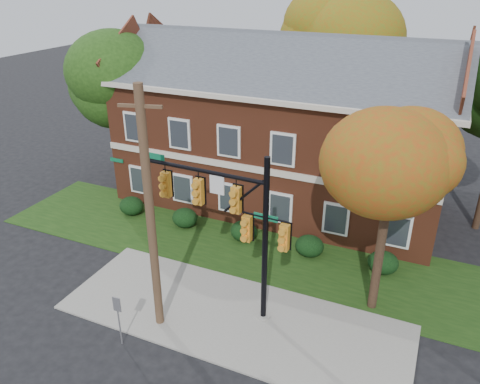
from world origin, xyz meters
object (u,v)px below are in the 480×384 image
at_px(tree_left_rear, 125,79).
at_px(tree_far_rear, 343,34).
at_px(sign_post, 118,313).
at_px(tree_near_right, 400,159).
at_px(utility_pole, 150,216).
at_px(hedge_left, 185,218).
at_px(traffic_signal, 235,217).
at_px(hedge_center, 244,231).
at_px(hedge_right, 309,246).
at_px(hedge_far_left, 131,206).
at_px(apartment_building, 281,120).
at_px(hedge_far_right, 383,262).

height_order(tree_left_rear, tree_far_rear, tree_far_rear).
bearing_deg(sign_post, tree_near_right, 31.34).
bearing_deg(tree_left_rear, utility_pole, -50.72).
relative_size(hedge_left, traffic_signal, 0.20).
xyz_separation_m(hedge_center, hedge_right, (3.50, 0.00, 0.00)).
bearing_deg(tree_left_rear, hedge_left, -33.59).
relative_size(hedge_far_left, utility_pole, 0.15).
bearing_deg(traffic_signal, tree_near_right, 25.70).
relative_size(tree_near_right, tree_left_rear, 0.97).
distance_m(hedge_far_left, tree_near_right, 15.75).
xyz_separation_m(tree_far_rear, utility_pole, (-1.84, -20.24, -4.01)).
distance_m(apartment_building, hedge_far_right, 9.82).
relative_size(tree_near_right, traffic_signal, 1.23).
bearing_deg(apartment_building, tree_left_rear, -173.46).
height_order(hedge_far_right, traffic_signal, traffic_signal).
bearing_deg(tree_far_rear, hedge_far_left, -122.50).
distance_m(hedge_right, tree_left_rear, 15.17).
xyz_separation_m(hedge_left, tree_far_rear, (4.84, 13.09, 8.32)).
distance_m(tree_left_rear, utility_pole, 14.69).
bearing_deg(sign_post, apartment_building, 81.59).
relative_size(hedge_far_left, tree_far_rear, 0.12).
distance_m(hedge_far_left, sign_post, 10.51).
bearing_deg(traffic_signal, sign_post, -128.82).
bearing_deg(apartment_building, utility_pole, -92.31).
xyz_separation_m(hedge_right, traffic_signal, (-1.61, -5.17, 3.79)).
height_order(hedge_center, hedge_far_right, same).
relative_size(apartment_building, hedge_right, 13.43).
bearing_deg(hedge_center, apartment_building, 90.00).
bearing_deg(utility_pole, traffic_signal, 24.82).
bearing_deg(apartment_building, tree_near_right, -48.23).
bearing_deg(hedge_right, sign_post, -118.26).
bearing_deg(hedge_center, hedge_far_left, 180.00).
distance_m(apartment_building, utility_pole, 12.41).
bearing_deg(utility_pole, apartment_building, 72.84).
bearing_deg(hedge_right, hedge_center, 180.00).
relative_size(traffic_signal, sign_post, 3.24).
bearing_deg(apartment_building, hedge_center, -90.00).
xyz_separation_m(tree_near_right, utility_pole, (-7.72, -4.31, -1.84)).
bearing_deg(hedge_left, traffic_signal, -43.82).
height_order(hedge_far_left, hedge_center, same).
bearing_deg(hedge_right, utility_pole, -119.24).
distance_m(hedge_far_left, traffic_signal, 10.96).
relative_size(hedge_far_left, tree_near_right, 0.16).
distance_m(hedge_far_left, hedge_far_right, 14.00).
relative_size(tree_near_right, tree_far_rear, 0.74).
bearing_deg(tree_near_right, hedge_left, 165.19).
height_order(hedge_far_right, tree_far_rear, tree_far_rear).
height_order(apartment_building, tree_far_rear, tree_far_rear).
height_order(hedge_left, sign_post, sign_post).
relative_size(hedge_far_left, hedge_left, 1.00).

